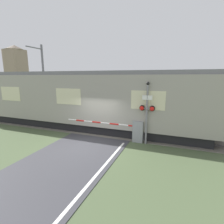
# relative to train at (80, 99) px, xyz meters

# --- Properties ---
(ground_plane) EXTENTS (80.00, 80.00, 0.00)m
(ground_plane) POSITION_rel_train_xyz_m (2.22, -3.03, -2.10)
(ground_plane) COLOR #475638
(track_bed) EXTENTS (36.00, 3.20, 0.13)m
(track_bed) POSITION_rel_train_xyz_m (2.22, 0.00, -2.08)
(track_bed) COLOR #666056
(track_bed) RESTS_ON ground_plane
(train) EXTENTS (18.84, 2.99, 4.11)m
(train) POSITION_rel_train_xyz_m (0.00, 0.00, 0.00)
(train) COLOR black
(train) RESTS_ON ground_plane
(crossing_barrier) EXTENTS (5.16, 0.44, 1.25)m
(crossing_barrier) POSITION_rel_train_xyz_m (4.34, -1.45, -1.43)
(crossing_barrier) COLOR gray
(crossing_barrier) RESTS_ON ground_plane
(signal_post) EXTENTS (0.85, 0.26, 3.50)m
(signal_post) POSITION_rel_train_xyz_m (5.18, -1.64, -0.12)
(signal_post) COLOR gray
(signal_post) RESTS_ON ground_plane
(catenary_pole) EXTENTS (0.20, 1.90, 6.65)m
(catenary_pole) POSITION_rel_train_xyz_m (-5.44, 2.39, 1.37)
(catenary_pole) COLOR slate
(catenary_pole) RESTS_ON ground_plane
(distant_building) EXTENTS (3.34, 3.34, 9.56)m
(distant_building) POSITION_rel_train_xyz_m (-22.88, 14.63, 2.75)
(distant_building) COLOR gray
(distant_building) RESTS_ON ground_plane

